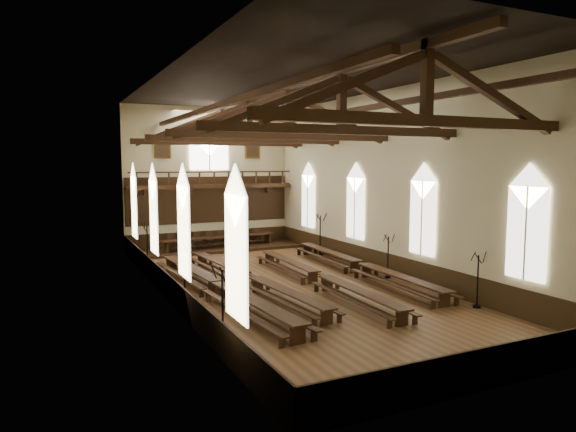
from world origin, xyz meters
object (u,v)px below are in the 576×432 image
at_px(refectory_row_b, 250,278).
at_px(candelabrum_left_far, 148,255).
at_px(refectory_row_c, 320,277).
at_px(candelabrum_left_near, 223,321).
at_px(candelabrum_right_near, 477,291).
at_px(candelabrum_right_mid, 388,265).
at_px(dais, 220,249).
at_px(candelabrum_right_far, 320,243).
at_px(candelabrum_left_mid, 185,287).
at_px(refectory_row_d, 361,265).
at_px(refectory_row_a, 218,286).
at_px(high_table, 219,238).

relative_size(refectory_row_b, candelabrum_left_far, 5.05).
height_order(refectory_row_c, candelabrum_left_near, candelabrum_left_near).
relative_size(refectory_row_b, candelabrum_right_near, 5.81).
bearing_deg(candelabrum_right_mid, dais, 113.78).
distance_m(candelabrum_left_far, candelabrum_right_far, 11.11).
height_order(candelabrum_left_mid, candelabrum_left_far, candelabrum_left_mid).
relative_size(candelabrum_left_near, candelabrum_left_mid, 0.98).
relative_size(refectory_row_c, refectory_row_d, 0.97).
relative_size(candelabrum_left_mid, candelabrum_left_far, 1.01).
bearing_deg(refectory_row_a, high_table, 71.67).
distance_m(refectory_row_a, refectory_row_b, 2.21).
bearing_deg(candelabrum_right_near, refectory_row_d, 96.85).
bearing_deg(refectory_row_c, candelabrum_right_near, -54.93).
relative_size(candelabrum_left_mid, candelabrum_right_near, 1.16).
height_order(refectory_row_c, candelabrum_left_mid, candelabrum_left_mid).
distance_m(refectory_row_c, candelabrum_left_near, 8.90).
xyz_separation_m(refectory_row_b, high_table, (2.06, 11.09, 0.36)).
relative_size(candelabrum_left_far, candelabrum_right_mid, 1.17).
relative_size(dais, candelabrum_right_far, 4.07).
xyz_separation_m(dais, candelabrum_left_near, (-5.73, -18.03, 0.73)).
height_order(refectory_row_c, refectory_row_d, refectory_row_d).
distance_m(refectory_row_c, candelabrum_right_far, 8.69).
relative_size(refectory_row_c, candelabrum_right_near, 5.83).
bearing_deg(dais, refectory_row_c, -84.73).
bearing_deg(candelabrum_right_far, candelabrum_left_near, -129.99).
height_order(candelabrum_left_near, candelabrum_right_far, candelabrum_right_far).
bearing_deg(candelabrum_left_far, candelabrum_right_near, -51.51).
bearing_deg(refectory_row_d, refectory_row_c, -157.08).
distance_m(refectory_row_a, candelabrum_right_mid, 9.39).
distance_m(refectory_row_b, dais, 11.29).
height_order(refectory_row_a, candelabrum_left_mid, candelabrum_left_mid).
bearing_deg(refectory_row_c, refectory_row_a, 177.17).
height_order(refectory_row_d, candelabrum_right_near, candelabrum_right_near).
distance_m(refectory_row_b, refectory_row_c, 3.46).
distance_m(refectory_row_b, high_table, 11.29).
xyz_separation_m(high_table, candelabrum_right_near, (5.37, -18.40, -0.13)).
relative_size(high_table, candelabrum_left_far, 3.05).
bearing_deg(refectory_row_d, candelabrum_right_far, 81.78).
bearing_deg(candelabrum_right_far, refectory_row_b, -139.74).
bearing_deg(refectory_row_b, candelabrum_left_near, -117.86).
xyz_separation_m(refectory_row_d, candelabrum_right_near, (0.89, -7.43, 0.19)).
distance_m(candelabrum_right_near, candelabrum_right_far, 13.60).
height_order(refectory_row_a, high_table, high_table).
relative_size(refectory_row_d, candelabrum_left_near, 5.25).
xyz_separation_m(refectory_row_b, dais, (2.06, 11.09, -0.40)).
relative_size(refectory_row_a, candelabrum_left_far, 5.35).
bearing_deg(candelabrum_left_mid, candelabrum_right_far, 36.28).
distance_m(candelabrum_right_mid, candelabrum_right_far, 7.38).
xyz_separation_m(candelabrum_left_near, candelabrum_right_far, (11.10, 13.23, 0.02)).
bearing_deg(refectory_row_d, candelabrum_left_far, 147.39).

